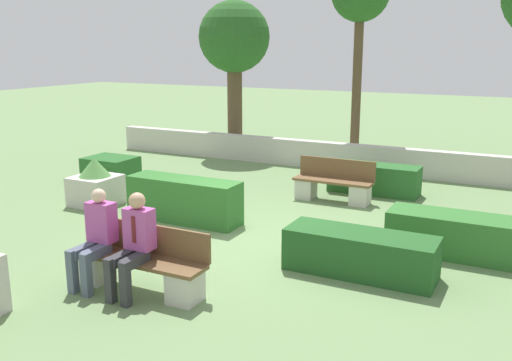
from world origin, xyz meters
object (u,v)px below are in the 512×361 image
person_seated_man (134,240)px  person_seated_woman (95,234)px  bench_front (140,266)px  planter_corner_left (96,184)px  tree_leftmost (234,41)px  bench_left_side (333,186)px

person_seated_man → person_seated_woman: person_seated_man is taller
person_seated_man → person_seated_woman: (-0.63, -0.00, -0.02)m
bench_front → person_seated_woman: person_seated_woman is taller
planter_corner_left → person_seated_man: bearing=-41.5°
person_seated_woman → tree_leftmost: bearing=108.2°
planter_corner_left → bench_left_side: bearing=30.5°
person_seated_woman → bench_left_side: bearing=75.7°
person_seated_man → planter_corner_left: (-3.41, 3.02, -0.32)m
bench_front → bench_left_side: bearing=81.6°
bench_front → planter_corner_left: size_ratio=1.97×
bench_left_side → planter_corner_left: size_ratio=1.69×
person_seated_man → person_seated_woman: 0.63m
planter_corner_left → bench_front: bearing=-40.4°
bench_front → tree_leftmost: 10.31m
tree_leftmost → person_seated_man: bearing=-68.3°
bench_front → person_seated_man: bearing=-79.6°
bench_left_side → person_seated_woman: size_ratio=1.24×
bench_front → tree_leftmost: (-3.67, 9.18, 2.92)m
bench_front → planter_corner_left: planter_corner_left is taller
person_seated_woman → planter_corner_left: size_ratio=1.36×
person_seated_woman → tree_leftmost: tree_leftmost is taller
bench_front → tree_leftmost: tree_leftmost is taller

